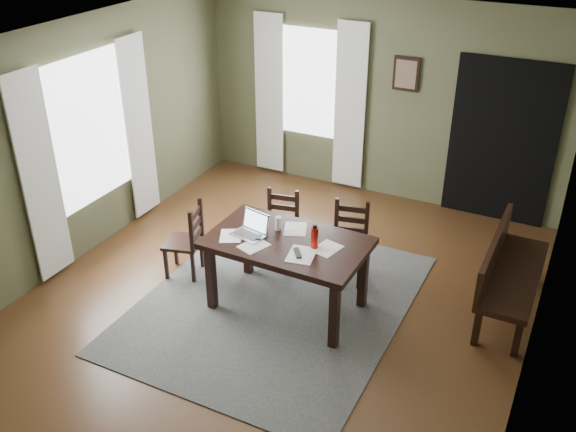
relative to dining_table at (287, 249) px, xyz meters
The scene contains 26 objects.
ground 0.73m from the dining_table, behind, with size 5.00×6.00×0.01m.
room_shell 1.11m from the dining_table, behind, with size 5.02×6.02×2.71m.
rug 0.71m from the dining_table, behind, with size 2.60×3.20×0.01m.
dining_table is the anchor object (origin of this frame).
chair_end 1.30m from the dining_table, behind, with size 0.47×0.47×0.88m.
chair_back_left 0.94m from the dining_table, 121.76° to the left, with size 0.44×0.45×0.87m.
chair_back_right 0.91m from the dining_table, 66.25° to the left, with size 0.46×0.47×0.89m.
bench 2.21m from the dining_table, 24.82° to the left, with size 0.49×1.54×0.87m.
laptop 0.41m from the dining_table, behind, with size 0.38×0.32×0.22m.
computer_mouse 0.31m from the dining_table, 159.39° to the right, with size 0.05×0.09×0.03m, color #3F3F42.
tv_remote 0.29m from the dining_table, 42.37° to the right, with size 0.05×0.18×0.02m, color black.
drinking_glass 0.29m from the dining_table, 139.39° to the left, with size 0.07×0.07×0.15m, color silver.
water_bottle 0.37m from the dining_table, ahead, with size 0.09×0.09×0.25m.
paper_a 0.58m from the dining_table, 162.33° to the right, with size 0.21×0.28×0.00m, color white.
paper_b 0.32m from the dining_table, 36.75° to the right, with size 0.25×0.33×0.00m, color white.
paper_c 0.26m from the dining_table, 96.95° to the left, with size 0.22×0.29×0.00m, color white.
paper_d 0.43m from the dining_table, ahead, with size 0.22×0.29×0.00m, color white.
paper_e 0.36m from the dining_table, 136.02° to the right, with size 0.21×0.28×0.00m, color white.
window_left 2.72m from the dining_table, behind, with size 0.01×1.30×1.70m.
window_back 3.27m from the dining_table, 111.04° to the left, with size 1.00×0.01×1.50m.
curtain_left_near 2.70m from the dining_table, 166.50° to the right, with size 0.03×0.48×2.30m.
curtain_left_far 2.82m from the dining_table, 158.45° to the left, with size 0.03×0.48×2.30m.
curtain_back_left 3.46m from the dining_table, 120.94° to the left, with size 0.44×0.03×2.30m.
curtain_back_right 3.03m from the dining_table, 100.08° to the left, with size 0.44×0.03×2.30m.
framed_picture 3.15m from the dining_table, 86.00° to the left, with size 0.34×0.03×0.44m.
doorway_back 3.35m from the dining_table, 63.09° to the left, with size 1.30×0.03×2.10m.
Camera 1 is at (2.59, -4.89, 4.05)m, focal length 40.00 mm.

